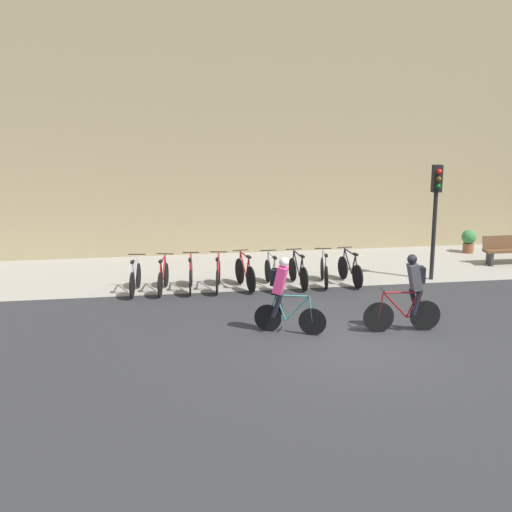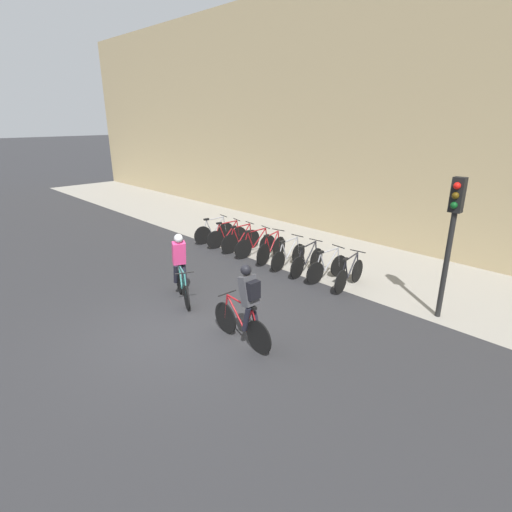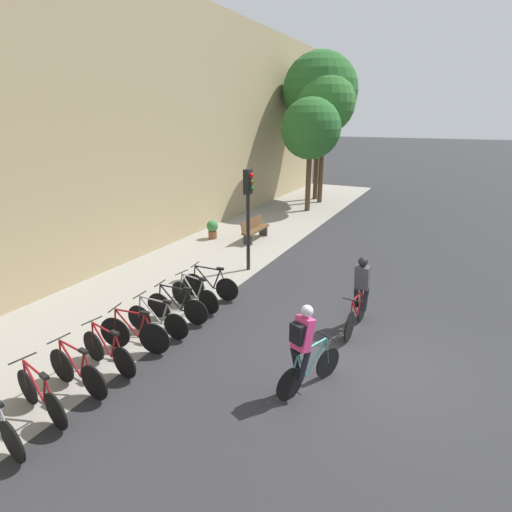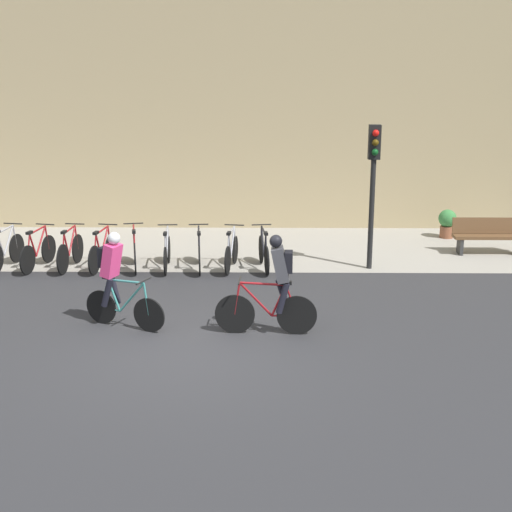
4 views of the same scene
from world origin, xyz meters
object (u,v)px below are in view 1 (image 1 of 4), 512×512
Objects in this scene: parked_bike_0 at (135,278)px; parked_bike_7 at (324,271)px; parked_bike_4 at (245,273)px; parked_bike_5 at (272,273)px; parked_bike_1 at (163,277)px; cyclist_pink at (283,292)px; potted_plant at (469,240)px; parked_bike_3 at (218,275)px; parked_bike_6 at (298,272)px; parked_bike_8 at (350,270)px; traffic_light_pole at (436,201)px; parked_bike_2 at (191,276)px; cyclist_grey at (411,291)px; bench at (511,249)px.

parked_bike_0 is 1.03× the size of parked_bike_7.
parked_bike_5 is (0.75, -0.00, -0.03)m from parked_bike_4.
parked_bike_1 is 1.01× the size of parked_bike_7.
cyclist_pink is 3.78m from parked_bike_4.
potted_plant is at bearing 23.17° from parked_bike_5.
parked_bike_3 is 0.75m from parked_bike_4.
cyclist_pink is 1.03× the size of parked_bike_6.
potted_plant is (4.96, 3.08, 0.04)m from parked_bike_8.
parked_bike_0 is 5.21m from parked_bike_7.
cyclist_pink is at bearing -138.22° from potted_plant.
parked_bike_4 reaches higher than parked_bike_1.
parked_bike_0 is 0.74m from parked_bike_1.
parked_bike_8 is (3.73, -0.00, 0.00)m from parked_bike_3.
parked_bike_5 is at bearing -156.83° from potted_plant.
parked_bike_3 is at bearing -180.00° from parked_bike_7.
parked_bike_0 is 2.14× the size of potted_plant.
parked_bike_1 and parked_bike_8 have the same top height.
parked_bike_4 reaches higher than parked_bike_0.
parked_bike_8 is (5.96, -0.00, -0.01)m from parked_bike_0.
parked_bike_1 is at bearing -180.00° from parked_bike_7.
cyclist_pink is at bearing -55.42° from parked_bike_1.
cyclist_pink reaches higher than parked_bike_8.
parked_bike_6 is at bearing -179.94° from parked_bike_7.
parked_bike_6 is (0.74, 0.00, 0.01)m from parked_bike_5.
parked_bike_0 is 8.61m from traffic_light_pole.
parked_bike_0 is at bearing -179.99° from parked_bike_2.
parked_bike_6 is (-1.70, 4.07, -0.55)m from cyclist_grey.
parked_bike_0 is 1.00× the size of parked_bike_5.
cyclist_grey is at bearing -36.83° from parked_bike_1.
parked_bike_6 is (2.98, -0.00, -0.01)m from parked_bike_2.
parked_bike_4 is (-3.19, 4.07, -0.53)m from cyclist_grey.
parked_bike_5 is at bearing -179.19° from traffic_light_pole.
parked_bike_7 is (1.90, 3.72, -0.55)m from cyclist_pink.
potted_plant is (8.69, 3.08, 0.04)m from parked_bike_3.
parked_bike_7 is (1.49, 0.00, 0.00)m from parked_bike_5.
parked_bike_6 is 7.22m from bench.
parked_bike_4 is 2.12× the size of potted_plant.
cyclist_pink is 1.06× the size of parked_bike_3.
potted_plant is (9.43, 3.08, 0.03)m from parked_bike_2.
cyclist_pink is at bearing 173.14° from cyclist_grey.
parked_bike_0 is at bearing -179.56° from traffic_light_pole.
parked_bike_2 is at bearing -179.47° from traffic_light_pole.
parked_bike_8 is at bearing 0.01° from parked_bike_6.
cyclist_grey is 0.54× the size of traffic_light_pole.
parked_bike_0 is at bearing -172.96° from bench.
parked_bike_5 is at bearing -0.02° from parked_bike_0.
bench is (8.56, 1.42, 0.06)m from parked_bike_4.
cyclist_pink reaches higher than parked_bike_7.
parked_bike_4 is 2.23m from parked_bike_7.
bench is (7.82, 1.43, 0.08)m from parked_bike_5.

